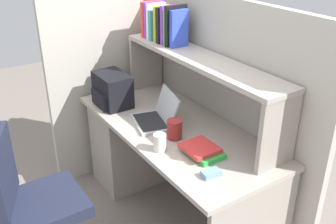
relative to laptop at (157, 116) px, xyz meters
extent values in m
plane|color=slate|center=(0.10, 0.07, -0.78)|extent=(8.00, 8.00, 0.00)
cube|color=#AAA093|center=(0.10, 0.07, -0.07)|extent=(1.60, 0.70, 0.03)
cube|color=#9D9388|center=(-0.45, 0.07, -0.43)|extent=(0.40, 0.64, 0.70)
cube|color=#B2ADA0|center=(0.10, 0.45, -0.01)|extent=(1.84, 0.05, 1.55)
cube|color=#B2ADA0|center=(-0.75, 0.02, -0.01)|extent=(0.05, 1.06, 1.55)
cube|color=gray|center=(-0.60, 0.27, 0.16)|extent=(0.03, 0.28, 0.42)
cube|color=gray|center=(0.80, 0.27, 0.16)|extent=(0.03, 0.28, 0.42)
cube|color=#AAA093|center=(0.10, 0.27, 0.38)|extent=(1.44, 0.28, 0.03)
cube|color=red|center=(-0.50, 0.26, 0.53)|extent=(0.04, 0.16, 0.26)
cube|color=purple|center=(-0.46, 0.27, 0.53)|extent=(0.02, 0.18, 0.26)
cube|color=white|center=(-0.42, 0.26, 0.53)|extent=(0.03, 0.15, 0.26)
cube|color=teal|center=(-0.39, 0.26, 0.51)|extent=(0.03, 0.16, 0.22)
cube|color=yellow|center=(-0.35, 0.27, 0.53)|extent=(0.04, 0.13, 0.25)
cube|color=black|center=(-0.30, 0.28, 0.53)|extent=(0.04, 0.17, 0.25)
cube|color=purple|center=(-0.26, 0.27, 0.53)|extent=(0.03, 0.14, 0.27)
cube|color=green|center=(-0.23, 0.27, 0.53)|extent=(0.02, 0.15, 0.25)
cube|color=black|center=(-0.19, 0.28, 0.54)|extent=(0.04, 0.16, 0.28)
cube|color=blue|center=(-0.15, 0.28, 0.53)|extent=(0.04, 0.13, 0.26)
cube|color=#B7BABF|center=(-0.01, -0.04, -0.04)|extent=(0.35, 0.29, 0.02)
cube|color=black|center=(-0.01, -0.05, -0.03)|extent=(0.31, 0.23, 0.00)
cube|color=#B7BABF|center=(0.02, 0.07, 0.07)|extent=(0.32, 0.15, 0.19)
cube|color=#3F72CC|center=(0.02, 0.07, 0.07)|extent=(0.28, 0.12, 0.16)
cube|color=black|center=(-0.43, -0.12, 0.07)|extent=(0.30, 0.20, 0.24)
cube|color=black|center=(-0.43, -0.22, 0.02)|extent=(0.22, 0.04, 0.11)
cube|color=#7299C6|center=(0.68, -0.08, -0.03)|extent=(0.07, 0.11, 0.03)
cylinder|color=white|center=(0.31, -0.17, 0.00)|extent=(0.08, 0.08, 0.11)
cylinder|color=maroon|center=(0.24, -0.02, 0.01)|extent=(0.10, 0.10, 0.13)
cube|color=green|center=(0.47, 0.02, -0.04)|extent=(0.25, 0.17, 0.03)
cube|color=red|center=(0.47, 0.00, -0.01)|extent=(0.20, 0.18, 0.02)
cube|color=#1E2338|center=(0.07, -0.83, -0.33)|extent=(0.44, 0.44, 0.08)
cube|color=#1E2338|center=(-0.01, -1.01, -0.07)|extent=(0.39, 0.20, 0.44)
camera|label=1|loc=(2.00, -1.23, 1.19)|focal=41.66mm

